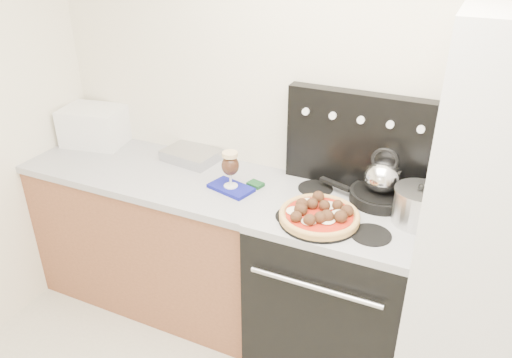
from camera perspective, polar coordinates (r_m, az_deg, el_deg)
The scene contains 16 objects.
room_shell at distance 1.57m, azimuth -1.37°, elevation -7.84°, with size 3.52×3.01×2.52m.
base_cabinet at distance 3.12m, azimuth -10.88°, elevation -6.54°, with size 1.45×0.60×0.86m, color brown.
countertop at distance 2.89m, azimuth -11.66°, elevation 0.85°, with size 1.48×0.63×0.04m, color #AAAAB2.
stove_body at distance 2.70m, azimuth 8.87°, elevation -12.28°, with size 0.76×0.65×0.88m, color black.
cooktop at distance 2.43m, azimuth 9.65°, elevation -3.94°, with size 0.76×0.65×0.04m, color #ADADB2.
backguard at distance 2.55m, azimuth 11.87°, elevation 4.23°, with size 0.76×0.08×0.50m, color black.
fridge at distance 2.34m, azimuth 26.28°, elevation -6.63°, with size 0.64×0.68×1.90m, color silver.
toaster_oven at distance 3.27m, azimuth -17.96°, elevation 5.82°, with size 0.37×0.27×0.23m, color silver.
foil_sheet at distance 2.94m, azimuth -7.38°, elevation 2.74°, with size 0.31×0.23×0.06m, color silver.
oven_mitt at distance 2.60m, azimuth -2.89°, elevation -1.02°, with size 0.23×0.13×0.02m, color navy.
beer_glass at distance 2.55m, azimuth -2.94°, elevation 1.12°, with size 0.09×0.09×0.20m, color #341C12, non-canonical shape.
pizza_pan at distance 2.32m, azimuth 7.21°, elevation -4.66°, with size 0.37×0.37×0.01m, color black.
pizza at distance 2.30m, azimuth 7.26°, elevation -3.99°, with size 0.37×0.37×0.05m, color tan, non-canonical shape.
skillet at distance 2.52m, azimuth 13.98°, elevation -1.92°, with size 0.30×0.30×0.05m, color black.
tea_kettle at distance 2.47m, azimuth 14.30°, elevation 0.57°, with size 0.18×0.18×0.19m, color white, non-canonical shape.
stock_pot at distance 2.37m, azimuth 18.01°, elevation -3.07°, with size 0.22×0.22×0.16m, color silver.
Camera 1 is at (0.57, -0.85, 2.16)m, focal length 35.00 mm.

